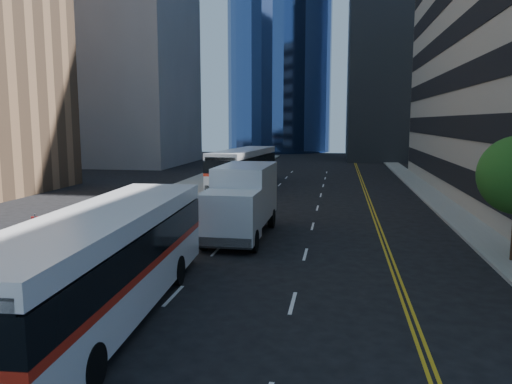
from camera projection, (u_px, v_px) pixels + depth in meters
ground at (269, 327)px, 14.15m from camera, size 160.00×160.00×0.00m
sidewalk_west at (183, 193)px, 40.27m from camera, size 5.00×90.00×0.15m
sidewalk_east at (435, 199)px, 37.09m from camera, size 2.00×90.00×0.15m
midrise_west at (117, 34)px, 67.05m from camera, size 18.00×18.00×35.00m
bus_front at (104, 261)px, 14.43m from camera, size 3.47×12.72×3.24m
bus_rear at (244, 166)px, 44.63m from camera, size 4.02×13.05×3.31m
box_truck at (242, 200)px, 25.03m from camera, size 2.68×7.46×3.55m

